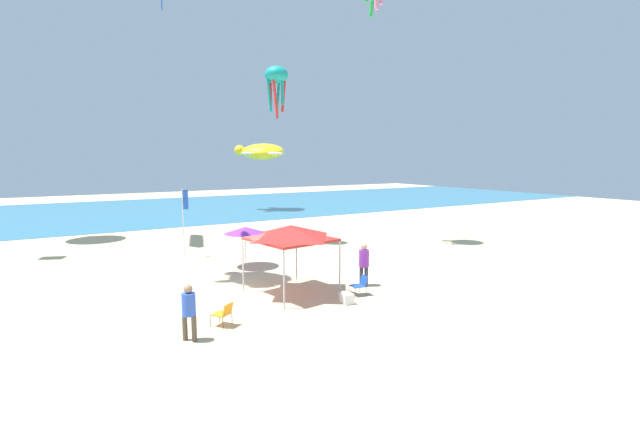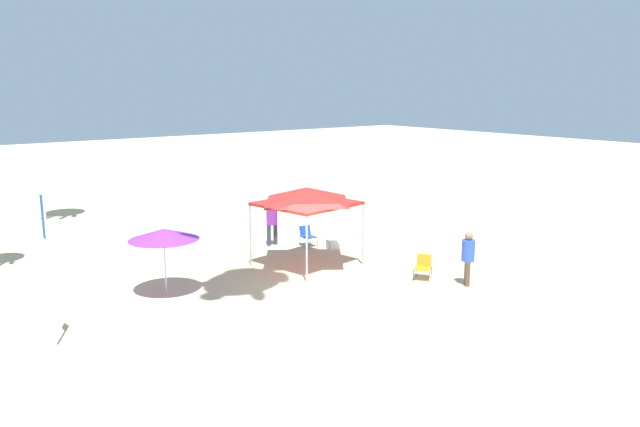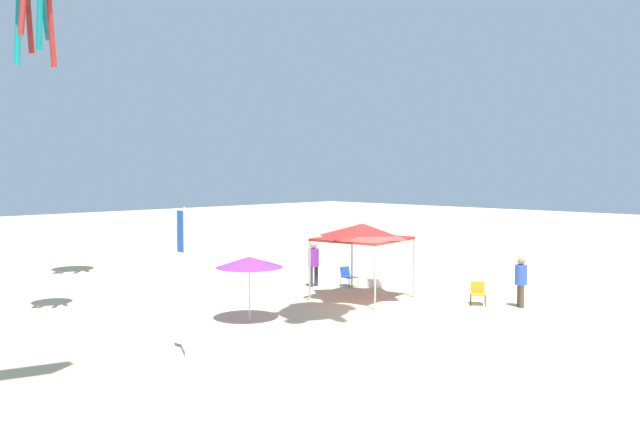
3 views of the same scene
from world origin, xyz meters
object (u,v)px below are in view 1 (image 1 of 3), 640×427
folding_chair_left_of_tent (360,284)px  person_far_stroller (189,308)px  folding_chair_near_cooler (224,312)px  kite_turtle_yellow (262,152)px  beach_umbrella (245,230)px  banner_flag (184,216)px  kite_octopus_teal (276,78)px  canopy_tent (291,233)px  cooler_box (347,298)px  person_near_umbrella (364,261)px

folding_chair_left_of_tent → person_far_stroller: size_ratio=0.45×
folding_chair_near_cooler → kite_turtle_yellow: size_ratio=0.14×
beach_umbrella → banner_flag: bearing=118.2°
kite_octopus_teal → folding_chair_near_cooler: bearing=-58.6°
folding_chair_near_cooler → canopy_tent: bearing=176.0°
folding_chair_left_of_tent → cooler_box: 1.26m
banner_flag → folding_chair_near_cooler: bearing=-98.7°
banner_flag → kite_octopus_teal: kite_octopus_teal is taller
canopy_tent → person_near_umbrella: canopy_tent is taller
folding_chair_left_of_tent → person_far_stroller: (-7.40, -1.12, 0.58)m
beach_umbrella → person_near_umbrella: beach_umbrella is taller
beach_umbrella → person_near_umbrella: (3.15, -6.08, -0.82)m
beach_umbrella → folding_chair_left_of_tent: size_ratio=2.69×
person_far_stroller → person_near_umbrella: 8.67m
person_far_stroller → kite_octopus_teal: 19.01m
cooler_box → kite_turtle_yellow: (10.39, 31.28, 6.10)m
folding_chair_left_of_tent → banner_flag: size_ratio=0.21×
folding_chair_near_cooler → kite_turtle_yellow: kite_turtle_yellow is taller
folding_chair_left_of_tent → kite_turtle_yellow: kite_turtle_yellow is taller
beach_umbrella → kite_octopus_teal: 11.02m
person_near_umbrella → cooler_box: bearing=-54.6°
folding_chair_left_of_tent → kite_turtle_yellow: bearing=170.1°
folding_chair_near_cooler → folding_chair_left_of_tent: bearing=149.9°
canopy_tent → beach_umbrella: size_ratio=1.57×
canopy_tent → kite_octopus_teal: 13.99m
folding_chair_near_cooler → folding_chair_left_of_tent: 6.07m
beach_umbrella → banner_flag: 4.51m
cooler_box → person_far_stroller: (-6.32, -0.54, 0.86)m
folding_chair_near_cooler → banner_flag: banner_flag is taller
folding_chair_left_of_tent → beach_umbrella: bearing=-156.2°
beach_umbrella → person_far_stroller: beach_umbrella is taller
banner_flag → person_far_stroller: size_ratio=2.21×
canopy_tent → kite_octopus_teal: (4.48, 10.43, 8.18)m
folding_chair_near_cooler → kite_octopus_teal: bearing=-157.5°
beach_umbrella → person_near_umbrella: size_ratio=1.15×
person_far_stroller → person_near_umbrella: (8.38, 2.19, 0.06)m
folding_chair_left_of_tent → person_near_umbrella: (0.98, 1.07, 0.65)m
cooler_box → person_near_umbrella: (2.06, 1.65, 0.92)m
banner_flag → kite_turtle_yellow: 24.17m
cooler_box → folding_chair_near_cooler: bearing=178.6°
person_far_stroller → cooler_box: bearing=-129.9°
beach_umbrella → kite_octopus_teal: bearing=49.3°
canopy_tent → banner_flag: bearing=101.7°
folding_chair_near_cooler → person_near_umbrella: (7.03, 1.53, 0.65)m
banner_flag → person_near_umbrella: 11.41m
kite_octopus_teal → kite_turtle_yellow: 20.37m
folding_chair_left_of_tent → kite_turtle_yellow: (9.31, 30.70, 5.83)m
folding_chair_left_of_tent → person_far_stroller: 7.51m
canopy_tent → kite_turtle_yellow: bearing=68.1°
person_near_umbrella → kite_octopus_teal: size_ratio=0.58×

